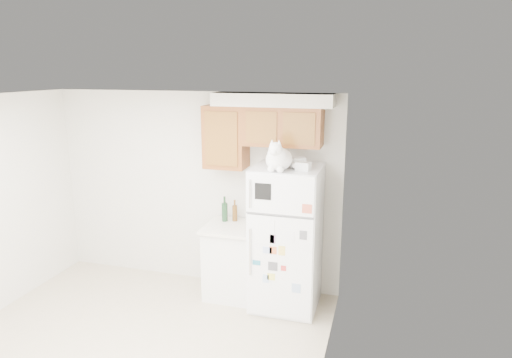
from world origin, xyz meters
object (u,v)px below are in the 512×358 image
at_px(storage_box_front, 303,166).
at_px(bottle_green, 225,209).
at_px(base_counter, 233,260).
at_px(bottle_amber, 235,210).
at_px(refrigerator, 286,238).
at_px(storage_box_back, 297,162).
at_px(cat, 278,158).

xyz_separation_m(storage_box_front, bottle_green, (-1.03, 0.31, -0.67)).
bearing_deg(base_counter, bottle_amber, 96.49).
bearing_deg(base_counter, refrigerator, -6.10).
xyz_separation_m(base_counter, storage_box_back, (0.79, -0.01, 1.29)).
bearing_deg(base_counter, bottle_green, 139.04).
bearing_deg(bottle_amber, storage_box_front, -21.01).
height_order(storage_box_back, bottle_green, storage_box_back).
relative_size(cat, storage_box_back, 2.85).
distance_m(refrigerator, cat, 1.01).
xyz_separation_m(refrigerator, base_counter, (-0.69, 0.07, -0.39)).
distance_m(cat, bottle_amber, 1.10).
distance_m(base_counter, storage_box_back, 1.51).
bearing_deg(refrigerator, cat, -105.32).
bearing_deg(storage_box_back, bottle_amber, 147.99).
bearing_deg(bottle_green, cat, -27.16).
xyz_separation_m(base_counter, cat, (0.63, -0.28, 1.37)).
height_order(refrigerator, storage_box_front, storage_box_front).
height_order(cat, bottle_amber, cat).
xyz_separation_m(base_counter, bottle_green, (-0.14, 0.12, 0.62)).
bearing_deg(bottle_amber, refrigerator, -18.10).
xyz_separation_m(refrigerator, storage_box_front, (0.20, -0.12, 0.89)).
distance_m(cat, storage_box_front, 0.29).
distance_m(storage_box_back, storage_box_front, 0.21).
xyz_separation_m(cat, storage_box_front, (0.26, 0.08, -0.09)).
bearing_deg(cat, base_counter, 156.42).
relative_size(storage_box_front, bottle_green, 0.47).
height_order(base_counter, bottle_amber, bottle_amber).
distance_m(base_counter, storage_box_front, 1.57).
bearing_deg(storage_box_front, bottle_amber, 170.03).
distance_m(refrigerator, bottle_amber, 0.77).
distance_m(refrigerator, storage_box_back, 0.91).
distance_m(bottle_green, bottle_amber, 0.13).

